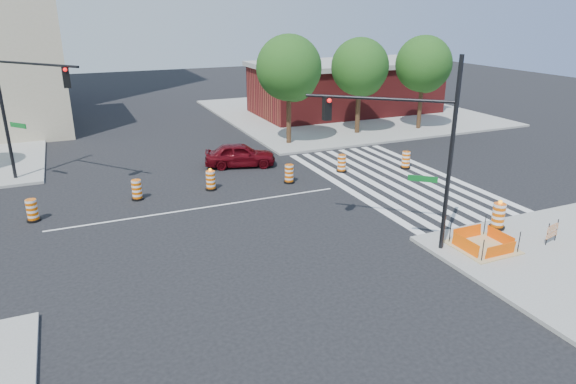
# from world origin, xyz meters

# --- Properties ---
(ground) EXTENTS (120.00, 120.00, 0.00)m
(ground) POSITION_xyz_m (0.00, 0.00, 0.00)
(ground) COLOR black
(ground) RESTS_ON ground
(sidewalk_ne) EXTENTS (22.00, 22.00, 0.15)m
(sidewalk_ne) POSITION_xyz_m (18.00, 18.00, 0.07)
(sidewalk_ne) COLOR gray
(sidewalk_ne) RESTS_ON ground
(crosswalk_east) EXTENTS (6.75, 13.50, 0.01)m
(crosswalk_east) POSITION_xyz_m (10.95, 0.00, 0.01)
(crosswalk_east) COLOR silver
(crosswalk_east) RESTS_ON ground
(lane_centerline) EXTENTS (14.00, 0.12, 0.01)m
(lane_centerline) POSITION_xyz_m (0.00, 0.00, 0.01)
(lane_centerline) COLOR silver
(lane_centerline) RESTS_ON ground
(excavation_pit) EXTENTS (2.20, 2.20, 0.90)m
(excavation_pit) POSITION_xyz_m (9.00, -9.00, 0.22)
(excavation_pit) COLOR tan
(excavation_pit) RESTS_ON ground
(brick_storefront) EXTENTS (16.50, 8.50, 4.60)m
(brick_storefront) POSITION_xyz_m (18.00, 18.00, 2.32)
(brick_storefront) COLOR maroon
(brick_storefront) RESTS_ON ground
(red_coupe) EXTENTS (4.52, 2.78, 1.44)m
(red_coupe) POSITION_xyz_m (3.92, 5.84, 0.72)
(red_coupe) COLOR #50060D
(red_coupe) RESTS_ON ground
(signal_pole_se) EXTENTS (4.38, 3.70, 7.42)m
(signal_pole_se) POSITION_xyz_m (6.30, -7.34, 4.56)
(signal_pole_se) COLOR black
(signal_pole_se) RESTS_ON ground
(signal_pole_nw) EXTENTS (4.03, 4.88, 8.18)m
(signal_pole_nw) POSITION_xyz_m (-7.36, 6.96, 5.01)
(signal_pole_nw) COLOR black
(signal_pole_nw) RESTS_ON ground
(pit_drum) EXTENTS (0.66, 0.66, 1.30)m
(pit_drum) POSITION_xyz_m (10.94, -7.77, 0.69)
(pit_drum) COLOR black
(pit_drum) RESTS_ON ground
(barricade) EXTENTS (0.79, 0.22, 0.94)m
(barricade) POSITION_xyz_m (11.84, -9.75, 0.67)
(barricade) COLOR #E15A04
(barricade) RESTS_ON ground
(tree_north_c) EXTENTS (4.42, 4.42, 7.51)m
(tree_north_c) POSITION_xyz_m (8.76, 9.48, 5.04)
(tree_north_c) COLOR #382314
(tree_north_c) RESTS_ON ground
(tree_north_d) EXTENTS (4.20, 4.20, 7.14)m
(tree_north_d) POSITION_xyz_m (14.78, 10.28, 4.79)
(tree_north_d) COLOR #382314
(tree_north_d) RESTS_ON ground
(tree_north_e) EXTENTS (4.24, 4.24, 7.21)m
(tree_north_e) POSITION_xyz_m (20.00, 9.69, 4.84)
(tree_north_e) COLOR #382314
(tree_north_e) RESTS_ON ground
(median_drum_1) EXTENTS (0.60, 0.60, 1.02)m
(median_drum_1) POSITION_xyz_m (-7.36, 1.47, 0.48)
(median_drum_1) COLOR black
(median_drum_1) RESTS_ON ground
(median_drum_2) EXTENTS (0.60, 0.60, 1.02)m
(median_drum_2) POSITION_xyz_m (-2.65, 2.42, 0.48)
(median_drum_2) COLOR black
(median_drum_2) RESTS_ON ground
(median_drum_3) EXTENTS (0.60, 0.60, 1.18)m
(median_drum_3) POSITION_xyz_m (1.13, 2.39, 0.49)
(median_drum_3) COLOR black
(median_drum_3) RESTS_ON ground
(median_drum_4) EXTENTS (0.60, 0.60, 1.02)m
(median_drum_4) POSITION_xyz_m (5.39, 1.80, 0.48)
(median_drum_4) COLOR black
(median_drum_4) RESTS_ON ground
(median_drum_5) EXTENTS (0.60, 0.60, 1.02)m
(median_drum_5) POSITION_xyz_m (9.01, 2.39, 0.48)
(median_drum_5) COLOR black
(median_drum_5) RESTS_ON ground
(median_drum_6) EXTENTS (0.60, 0.60, 1.02)m
(median_drum_6) POSITION_xyz_m (12.88, 1.49, 0.48)
(median_drum_6) COLOR black
(median_drum_6) RESTS_ON ground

